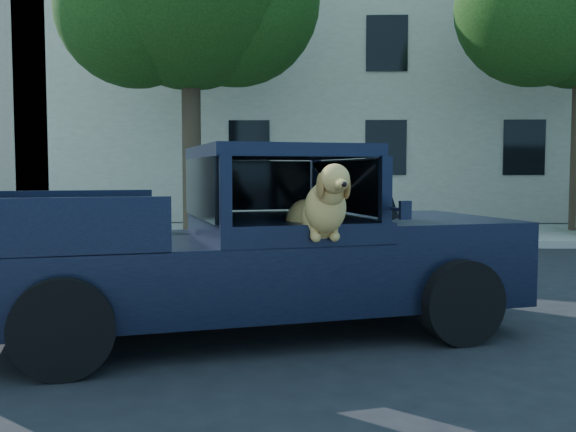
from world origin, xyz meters
The scene contains 5 objects.
ground centered at (0.00, 0.00, 0.00)m, with size 120.00×120.00×0.00m, color black.
far_sidewalk centered at (0.00, 9.20, 0.07)m, with size 60.00×4.00×0.15m, color gray.
lane_stripes centered at (2.00, 3.40, 0.01)m, with size 21.60×0.14×0.01m, color silver, non-canonical shape.
building_main centered at (3.00, 16.50, 4.50)m, with size 26.00×6.00×9.00m, color beige.
pickup_truck centered at (-1.87, 0.50, 0.59)m, with size 5.20×3.30×1.74m.
Camera 1 is at (-1.28, -5.39, 1.51)m, focal length 40.00 mm.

